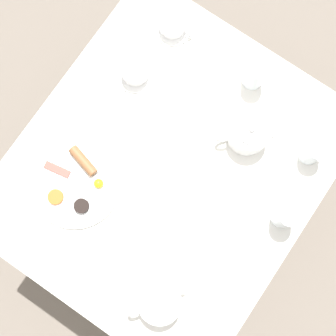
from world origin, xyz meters
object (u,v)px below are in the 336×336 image
at_px(wine_glass_spare, 255,74).
at_px(knife_by_plate, 153,126).
at_px(water_glass_short, 313,151).
at_px(teapot_far, 249,133).
at_px(teapot_near, 159,301).
at_px(fork_by_plate, 208,62).
at_px(napkin_folded, 156,221).
at_px(teacup_with_saucer_left, 173,24).
at_px(water_glass_tall, 286,216).
at_px(spoon_for_tea, 242,244).
at_px(breakfast_plate, 77,183).
at_px(teacup_with_saucer_right, 135,71).

bearing_deg(wine_glass_spare, knife_by_plate, -30.04).
bearing_deg(water_glass_short, teapot_far, -72.07).
distance_m(teapot_near, teapot_far, 0.58).
relative_size(teapot_near, fork_by_plate, 1.32).
bearing_deg(napkin_folded, teapot_far, 167.45).
xyz_separation_m(teacup_with_saucer_left, fork_by_plate, (0.03, 0.16, -0.03)).
relative_size(water_glass_tall, wine_glass_spare, 0.99).
bearing_deg(spoon_for_tea, teapot_near, -22.39).
xyz_separation_m(teapot_near, water_glass_tall, (-0.42, 0.17, 0.01)).
height_order(water_glass_short, wine_glass_spare, wine_glass_spare).
bearing_deg(teacup_with_saucer_left, fork_by_plate, 78.27).
xyz_separation_m(teapot_near, fork_by_plate, (-0.72, -0.30, -0.04)).
bearing_deg(wine_glass_spare, teacup_with_saucer_left, -90.70).
height_order(water_glass_tall, knife_by_plate, water_glass_tall).
distance_m(teacup_with_saucer_left, napkin_folded, 0.65).
bearing_deg(fork_by_plate, napkin_folded, 16.23).
relative_size(teacup_with_saucer_left, fork_by_plate, 0.97).
xyz_separation_m(breakfast_plate, spoon_for_tea, (-0.13, 0.54, -0.01)).
xyz_separation_m(teacup_with_saucer_left, spoon_for_tea, (0.47, 0.58, -0.03)).
xyz_separation_m(teacup_with_saucer_right, spoon_for_tea, (0.27, 0.59, -0.03)).
height_order(teacup_with_saucer_right, water_glass_tall, water_glass_tall).
relative_size(teapot_near, water_glass_tall, 1.52).
bearing_deg(breakfast_plate, wine_glass_spare, 155.50).
height_order(teapot_near, water_glass_short, teapot_near).
xyz_separation_m(breakfast_plate, water_glass_short, (-0.49, 0.56, 0.04)).
distance_m(fork_by_plate, spoon_for_tea, 0.60).
distance_m(breakfast_plate, fork_by_plate, 0.58).
bearing_deg(teapot_far, wine_glass_spare, 71.00).
xyz_separation_m(breakfast_plate, napkin_folded, (-0.04, 0.27, -0.01)).
relative_size(water_glass_tall, napkin_folded, 0.76).
distance_m(teapot_far, teacup_with_saucer_right, 0.42).
xyz_separation_m(teacup_with_saucer_left, napkin_folded, (0.56, 0.32, -0.02)).
height_order(teapot_far, spoon_for_tea, teapot_far).
relative_size(teacup_with_saucer_right, fork_by_plate, 0.95).
bearing_deg(water_glass_tall, teacup_with_saucer_left, -117.44).
relative_size(teacup_with_saucer_right, napkin_folded, 0.83).
distance_m(teapot_far, teacup_with_saucer_left, 0.44).
bearing_deg(fork_by_plate, teapot_near, 22.60).
relative_size(teapot_near, water_glass_short, 1.78).
distance_m(teapot_near, napkin_folded, 0.24).
relative_size(breakfast_plate, water_glass_short, 2.75).
height_order(teapot_far, fork_by_plate, teapot_far).
distance_m(teacup_with_saucer_left, spoon_for_tea, 0.75).
distance_m(teacup_with_saucer_right, fork_by_plate, 0.24).
xyz_separation_m(teacup_with_saucer_right, knife_by_plate, (0.11, 0.15, -0.03)).
bearing_deg(knife_by_plate, wine_glass_spare, 149.96).
relative_size(teapot_far, water_glass_tall, 1.33).
relative_size(teacup_with_saucer_right, knife_by_plate, 0.67).
bearing_deg(teapot_near, teacup_with_saucer_right, 73.48).
height_order(teapot_near, water_glass_tall, water_glass_tall).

